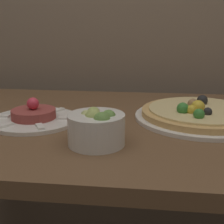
{
  "coord_description": "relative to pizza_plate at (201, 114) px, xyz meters",
  "views": [
    {
      "loc": [
        0.04,
        -0.44,
        1.05
      ],
      "look_at": [
        -0.05,
        0.3,
        0.84
      ],
      "focal_mm": 50.0,
      "sensor_mm": 36.0,
      "label": 1
    }
  ],
  "objects": [
    {
      "name": "tartare_plate",
      "position": [
        -0.45,
        -0.07,
        -0.0
      ],
      "size": [
        0.24,
        0.24,
        0.07
      ],
      "color": "silver",
      "rests_on": "dining_table"
    },
    {
      "name": "pizza_plate",
      "position": [
        0.0,
        0.0,
        0.0
      ],
      "size": [
        0.36,
        0.36,
        0.06
      ],
      "color": "silver",
      "rests_on": "dining_table"
    },
    {
      "name": "small_bowl",
      "position": [
        -0.25,
        -0.22,
        0.02
      ],
      "size": [
        0.12,
        0.12,
        0.08
      ],
      "color": "silver",
      "rests_on": "dining_table"
    },
    {
      "name": "dining_table",
      "position": [
        -0.19,
        -0.03,
        -0.12
      ],
      "size": [
        1.43,
        0.73,
        0.8
      ],
      "color": "brown",
      "rests_on": "ground_plane"
    }
  ]
}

